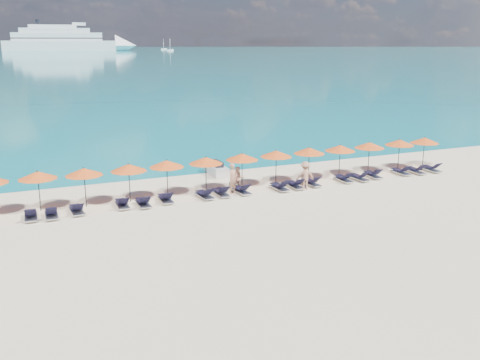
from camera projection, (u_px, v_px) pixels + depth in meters
name	position (u px, v px, depth m)	size (l,w,h in m)	color
ground	(262.00, 214.00, 28.70)	(1400.00, 1400.00, 0.00)	beige
sea	(14.00, 50.00, 615.27)	(1600.00, 1300.00, 0.01)	#1FA9B2
cruise_ship	(72.00, 41.00, 559.47)	(136.13, 41.39, 37.43)	white
sailboat_near	(170.00, 50.00, 542.09)	(6.48, 2.16, 11.88)	white
sailboat_far	(164.00, 49.00, 616.65)	(6.47, 2.16, 11.86)	white
jetski	(217.00, 169.00, 37.26)	(1.03, 2.66, 0.94)	silver
beachgoer_a	(233.00, 179.00, 32.40)	(0.69, 0.46, 1.90)	tan
beachgoer_b	(238.00, 179.00, 33.13)	(0.74, 0.42, 1.52)	tan
beachgoer_c	(305.00, 175.00, 33.39)	(1.15, 0.53, 1.78)	tan
umbrella_2	(38.00, 175.00, 28.82)	(2.10, 2.10, 2.28)	black
umbrella_3	(84.00, 172.00, 29.57)	(2.10, 2.10, 2.28)	black
umbrella_4	(129.00, 168.00, 30.54)	(2.10, 2.10, 2.28)	black
umbrella_5	(167.00, 164.00, 31.51)	(2.10, 2.10, 2.28)	black
umbrella_6	(206.00, 160.00, 32.39)	(2.10, 2.10, 2.28)	black
umbrella_7	(242.00, 157.00, 33.44)	(2.10, 2.10, 2.28)	black
umbrella_8	(276.00, 154.00, 34.37)	(2.10, 2.10, 2.28)	black
umbrella_9	(309.00, 151.00, 35.31)	(2.10, 2.10, 2.28)	black
umbrella_10	(340.00, 148.00, 36.17)	(2.10, 2.10, 2.28)	black
umbrella_11	(369.00, 145.00, 37.19)	(2.10, 2.10, 2.28)	black
umbrella_12	(400.00, 142.00, 38.20)	(2.10, 2.10, 2.28)	black
umbrella_13	(425.00, 140.00, 39.02)	(2.10, 2.10, 2.28)	black
lounger_3	(31.00, 215.00, 27.85)	(0.68, 1.72, 0.66)	silver
lounger_4	(51.00, 213.00, 28.12)	(0.66, 1.71, 0.66)	silver
lounger_5	(77.00, 209.00, 28.80)	(0.70, 1.73, 0.66)	silver
lounger_6	(122.00, 204.00, 29.83)	(0.69, 1.72, 0.66)	silver
lounger_7	(143.00, 202.00, 30.05)	(0.62, 1.70, 0.66)	silver
lounger_8	(166.00, 198.00, 30.85)	(0.66, 1.72, 0.66)	silver
lounger_9	(205.00, 194.00, 31.62)	(0.75, 1.74, 0.66)	silver
lounger_10	(221.00, 192.00, 32.10)	(0.65, 1.71, 0.66)	silver
lounger_11	(241.00, 190.00, 32.59)	(0.72, 1.73, 0.66)	silver
lounger_12	(279.00, 187.00, 33.31)	(0.69, 1.72, 0.66)	silver
lounger_13	(295.00, 185.00, 33.79)	(0.62, 1.70, 0.66)	silver
lounger_14	(311.00, 182.00, 34.38)	(0.69, 1.72, 0.66)	silver
lounger_15	(344.00, 178.00, 35.36)	(0.70, 1.73, 0.66)	silver
lounger_16	(359.00, 177.00, 35.68)	(0.75, 1.74, 0.66)	silver
lounger_17	(373.00, 174.00, 36.40)	(0.78, 1.75, 0.66)	silver
lounger_18	(401.00, 171.00, 37.27)	(0.64, 1.71, 0.66)	silver
lounger_19	(416.00, 170.00, 37.57)	(0.72, 1.73, 0.66)	silver
lounger_20	(431.00, 168.00, 38.13)	(0.64, 1.71, 0.66)	silver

